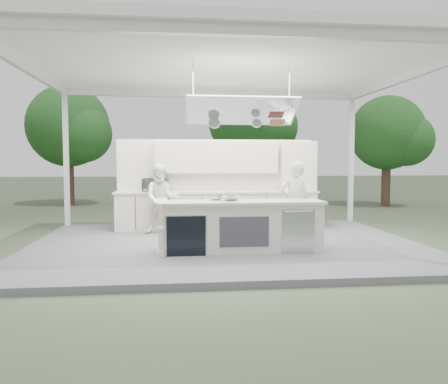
{
  "coord_description": "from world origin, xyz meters",
  "views": [
    {
      "loc": [
        -1.01,
        -8.99,
        1.81
      ],
      "look_at": [
        0.01,
        0.4,
        1.15
      ],
      "focal_mm": 35.0,
      "sensor_mm": 36.0,
      "label": 1
    }
  ],
  "objects": [
    {
      "name": "demo_island",
      "position": [
        0.18,
        -0.91,
        0.6
      ],
      "size": [
        3.1,
        0.79,
        0.95
      ],
      "color": "beige",
      "rests_on": "stage_deck"
    },
    {
      "name": "sous_chef",
      "position": [
        -1.37,
        1.29,
        0.93
      ],
      "size": [
        0.81,
        0.64,
        1.63
      ],
      "primitive_type": "imported",
      "rotation": [
        0.0,
        0.0,
        0.03
      ],
      "color": "white",
      "rests_on": "stage_deck"
    },
    {
      "name": "head_chef",
      "position": [
        1.39,
        -0.32,
        0.97
      ],
      "size": [
        0.65,
        0.46,
        1.7
      ],
      "primitive_type": "imported",
      "rotation": [
        0.0,
        0.0,
        3.06
      ],
      "color": "white",
      "rests_on": "stage_deck"
    },
    {
      "name": "toaster_oven",
      "position": [
        -1.54,
        1.87,
        1.23
      ],
      "size": [
        0.66,
        0.52,
        0.32
      ],
      "primitive_type": "imported",
      "rotation": [
        0.0,
        0.0,
        -0.25
      ],
      "color": "#B3B5BA",
      "rests_on": "back_counter"
    },
    {
      "name": "ground",
      "position": [
        0.0,
        0.0,
        0.0
      ],
      "size": [
        90.0,
        90.0,
        0.0
      ],
      "primitive_type": "plane",
      "color": "#424E35",
      "rests_on": "ground"
    },
    {
      "name": "tree_cluster",
      "position": [
        -0.16,
        9.77,
        3.29
      ],
      "size": [
        19.55,
        9.4,
        5.85
      ],
      "color": "brown",
      "rests_on": "ground"
    },
    {
      "name": "back_counter",
      "position": [
        0.0,
        1.9,
        0.6
      ],
      "size": [
        5.08,
        0.72,
        0.95
      ],
      "color": "beige",
      "rests_on": "stage_deck"
    },
    {
      "name": "tent",
      "position": [
        0.0,
        -0.01,
        3.71
      ],
      "size": [
        8.2,
        6.2,
        3.86
      ],
      "color": "white",
      "rests_on": "ground"
    },
    {
      "name": "bowl_small",
      "position": [
        -0.26,
        -0.65,
        1.11
      ],
      "size": [
        0.32,
        0.32,
        0.08
      ],
      "primitive_type": "imported",
      "rotation": [
        0.0,
        0.0,
        -0.4
      ],
      "color": "#B0B3B7",
      "rests_on": "demo_island"
    },
    {
      "name": "stage_deck",
      "position": [
        0.0,
        0.0,
        0.06
      ],
      "size": [
        8.0,
        6.0,
        0.12
      ],
      "primitive_type": "cube",
      "color": "#5B5B5F",
      "rests_on": "ground"
    },
    {
      "name": "back_wall_unit",
      "position": [
        0.44,
        2.11,
        1.57
      ],
      "size": [
        5.05,
        0.48,
        2.25
      ],
      "color": "beige",
      "rests_on": "stage_deck"
    },
    {
      "name": "bowl_large",
      "position": [
        0.01,
        -0.83,
        1.11
      ],
      "size": [
        0.35,
        0.35,
        0.08
      ],
      "primitive_type": "imported",
      "rotation": [
        0.0,
        0.0,
        0.06
      ],
      "color": "silver",
      "rests_on": "demo_island"
    }
  ]
}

